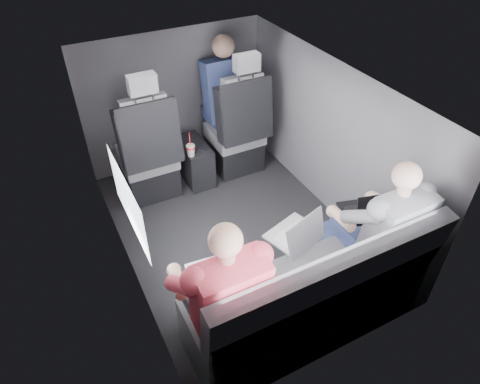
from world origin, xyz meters
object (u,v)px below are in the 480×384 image
center_console (195,161)px  laptop_silver (297,233)px  soda_cup (191,150)px  laptop_black (368,210)px  rear_bench (309,299)px  front_seat_left (149,158)px  passenger_rear_right (377,227)px  passenger_front_right (224,91)px  laptop_white (217,272)px  passenger_rear_left (219,291)px  front_seat_right (237,135)px

center_console → laptop_silver: (0.06, -1.66, 0.43)m
soda_cup → laptop_black: bearing=-64.7°
rear_bench → laptop_black: rear_bench is taller
front_seat_left → soda_cup: front_seat_left is taller
passenger_rear_right → passenger_front_right: (-0.13, 2.06, 0.14)m
soda_cup → laptop_white: laptop_white is taller
laptop_white → passenger_rear_right: passenger_rear_right is taller
center_console → passenger_rear_right: size_ratio=0.40×
laptop_white → passenger_rear_right: (1.11, -0.13, -0.01)m
rear_bench → passenger_rear_right: passenger_rear_right is taller
laptop_black → passenger_rear_right: (-0.05, -0.16, -0.01)m
laptop_white → front_seat_left: bearing=86.9°
rear_bench → passenger_rear_left: 0.67m
passenger_rear_left → passenger_front_right: (1.03, 2.06, 0.13)m
rear_bench → passenger_rear_left: (-0.59, 0.10, 0.32)m
front_seat_right → laptop_white: size_ratio=3.90×
front_seat_left → laptop_white: 1.70m
passenger_rear_right → passenger_rear_left: bearing=-180.0°
soda_cup → laptop_black: size_ratio=0.67×
laptop_white → passenger_front_right: 2.18m
front_seat_right → laptop_black: bearing=-83.9°
laptop_black → passenger_front_right: 1.92m
soda_cup → laptop_black: laptop_black is taller
rear_bench → center_console: bearing=90.0°
laptop_black → passenger_rear_right: size_ratio=0.30×
rear_bench → front_seat_right: bearing=76.7°
passenger_front_right → front_seat_left: bearing=-163.9°
laptop_white → passenger_rear_left: size_ratio=0.27×
laptop_white → laptop_silver: (0.60, 0.06, 0.00)m
passenger_front_right → passenger_rear_left: bearing=-116.5°
center_console → laptop_black: 1.85m
laptop_white → passenger_rear_left: 0.14m
front_seat_right → laptop_black: size_ratio=3.52×
laptop_silver → passenger_front_right: size_ratio=0.45×
rear_bench → passenger_front_right: bearing=78.4°
front_seat_left → laptop_black: front_seat_left is taller
front_seat_right → passenger_rear_right: front_seat_right is taller
laptop_white → passenger_rear_left: bearing=-109.5°
passenger_rear_left → passenger_front_right: passenger_front_right is taller
rear_bench → soda_cup: bearing=93.0°
laptop_white → laptop_black: size_ratio=0.90×
front_seat_right → passenger_front_right: 0.44m
front_seat_right → passenger_front_right: bearing=91.5°
front_seat_left → laptop_silver: bearing=-72.7°
front_seat_right → laptop_silver: 1.68m
soda_cup → rear_bench: bearing=-87.0°
passenger_front_right → front_seat_right: bearing=-88.5°
passenger_rear_left → soda_cup: bearing=73.5°
front_seat_left → passenger_rear_right: size_ratio=1.06×
laptop_white → laptop_black: 1.17m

